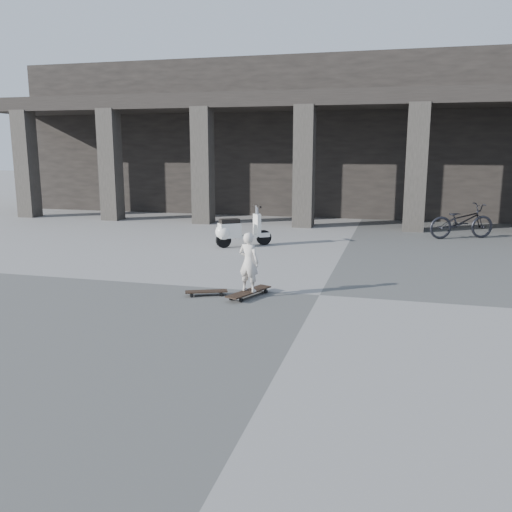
% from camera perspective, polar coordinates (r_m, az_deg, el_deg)
% --- Properties ---
extents(ground, '(90.00, 90.00, 0.00)m').
position_cam_1_polar(ground, '(9.92, 6.71, -4.11)').
color(ground, '#4A4A48').
rests_on(ground, ground).
extents(colonnade, '(28.00, 8.82, 6.00)m').
position_cam_1_polar(colonnade, '(23.29, 11.83, 12.10)').
color(colonnade, black).
rests_on(colonnade, ground).
extents(longboard, '(0.62, 1.07, 0.11)m').
position_cam_1_polar(longboard, '(9.73, -0.75, -3.83)').
color(longboard, black).
rests_on(longboard, ground).
extents(skateboard_spare, '(0.77, 0.47, 0.09)m').
position_cam_1_polar(skateboard_spare, '(9.84, -5.25, -3.79)').
color(skateboard_spare, black).
rests_on(skateboard_spare, ground).
extents(child, '(0.44, 0.35, 1.06)m').
position_cam_1_polar(child, '(9.60, -0.76, -0.64)').
color(child, beige).
rests_on(child, longboard).
extents(scooter, '(1.35, 1.07, 1.11)m').
position_cam_1_polar(scooter, '(14.53, -2.30, 2.65)').
color(scooter, black).
rests_on(scooter, ground).
extents(bicycle, '(2.07, 1.41, 1.03)m').
position_cam_1_polar(bicycle, '(17.01, 20.82, 3.46)').
color(bicycle, black).
rests_on(bicycle, ground).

